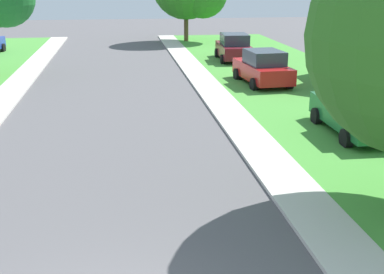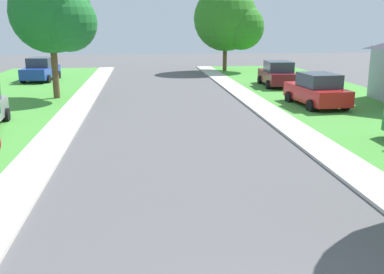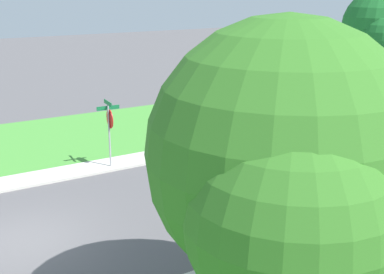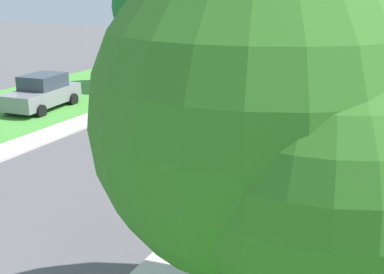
{
  "view_description": "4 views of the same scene",
  "coord_description": "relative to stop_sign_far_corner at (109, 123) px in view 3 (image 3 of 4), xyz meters",
  "views": [
    {
      "loc": [
        0.42,
        -6.28,
        5.25
      ],
      "look_at": [
        2.15,
        5.65,
        1.4
      ],
      "focal_mm": 47.33,
      "sensor_mm": 36.0,
      "label": 1
    },
    {
      "loc": [
        -1.37,
        -3.84,
        4.2
      ],
      "look_at": [
        -0.14,
        7.09,
        1.4
      ],
      "focal_mm": 41.84,
      "sensor_mm": 36.0,
      "label": 2
    },
    {
      "loc": [
        13.83,
        -2.55,
        7.1
      ],
      "look_at": [
        -2.49,
        7.19,
        1.4
      ],
      "focal_mm": 47.69,
      "sensor_mm": 36.0,
      "label": 3
    },
    {
      "loc": [
        9.19,
        -3.38,
        5.94
      ],
      "look_at": [
        2.7,
        9.73,
        1.4
      ],
      "focal_mm": 45.59,
      "sensor_mm": 36.0,
      "label": 4
    }
  ],
  "objects": [
    {
      "name": "ground_plane",
      "position": [
        4.4,
        -4.56,
        -1.89
      ],
      "size": [
        120.0,
        120.0,
        0.0
      ],
      "primitive_type": "plane",
      "color": "#565456"
    },
    {
      "name": "sidewalk_west",
      "position": [
        -0.3,
        7.44,
        -1.84
      ],
      "size": [
        1.4,
        56.0,
        0.1
      ],
      "primitive_type": "cube",
      "color": "beige",
      "rests_on": "ground"
    },
    {
      "name": "lawn_west",
      "position": [
        -5.0,
        7.44,
        -1.85
      ],
      "size": [
        8.0,
        56.0,
        0.08
      ],
      "primitive_type": "cube",
      "color": "#479338",
      "rests_on": "ground"
    },
    {
      "name": "stop_sign_far_corner",
      "position": [
        0.0,
        0.0,
        0.0
      ],
      "size": [
        0.92,
        0.92,
        2.77
      ],
      "color": "#9E9EA3",
      "rests_on": "ground"
    },
    {
      "name": "car_grey_across_road",
      "position": [
        -3.64,
        10.06,
        -1.01
      ],
      "size": [
        2.37,
        4.46,
        1.76
      ],
      "color": "gray",
      "rests_on": "ground"
    },
    {
      "name": "tree_sidewalk_near",
      "position": [
        11.59,
        -1.18,
        1.98
      ],
      "size": [
        5.6,
        5.21,
        6.65
      ],
      "color": "brown",
      "rests_on": "ground"
    },
    {
      "name": "tree_corner_large",
      "position": [
        -1.54,
        17.33,
        2.75
      ],
      "size": [
        4.75,
        4.42,
        7.0
      ],
      "color": "brown",
      "rests_on": "ground"
    },
    {
      "name": "mailbox",
      "position": [
        -1.58,
        5.12,
        -0.88
      ],
      "size": [
        0.32,
        0.51,
        1.31
      ],
      "color": "brown",
      "rests_on": "ground"
    }
  ]
}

